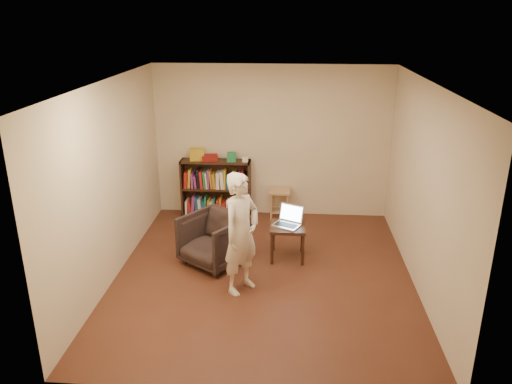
# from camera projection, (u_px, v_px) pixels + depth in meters

# --- Properties ---
(floor) EXTENTS (4.50, 4.50, 0.00)m
(floor) POSITION_uv_depth(u_px,v_px,m) (264.00, 275.00, 6.82)
(floor) COLOR #4C2418
(floor) RESTS_ON ground
(ceiling) EXTENTS (4.50, 4.50, 0.00)m
(ceiling) POSITION_uv_depth(u_px,v_px,m) (265.00, 82.00, 5.93)
(ceiling) COLOR silver
(ceiling) RESTS_ON wall_back
(wall_back) EXTENTS (4.00, 0.00, 4.00)m
(wall_back) POSITION_uv_depth(u_px,v_px,m) (272.00, 142.00, 8.49)
(wall_back) COLOR beige
(wall_back) RESTS_ON floor
(wall_left) EXTENTS (0.00, 4.50, 4.50)m
(wall_left) POSITION_uv_depth(u_px,v_px,m) (111.00, 182.00, 6.52)
(wall_left) COLOR beige
(wall_left) RESTS_ON floor
(wall_right) EXTENTS (0.00, 4.50, 4.50)m
(wall_right) POSITION_uv_depth(u_px,v_px,m) (423.00, 189.00, 6.24)
(wall_right) COLOR beige
(wall_right) RESTS_ON floor
(bookshelf) EXTENTS (1.20, 0.30, 1.00)m
(bookshelf) POSITION_uv_depth(u_px,v_px,m) (216.00, 191.00, 8.70)
(bookshelf) COLOR black
(bookshelf) RESTS_ON floor
(box_yellow) EXTENTS (0.27, 0.21, 0.20)m
(box_yellow) POSITION_uv_depth(u_px,v_px,m) (197.00, 154.00, 8.50)
(box_yellow) COLOR gold
(box_yellow) RESTS_ON bookshelf
(red_cloth) EXTENTS (0.31, 0.25, 0.09)m
(red_cloth) POSITION_uv_depth(u_px,v_px,m) (210.00, 158.00, 8.51)
(red_cloth) COLOR maroon
(red_cloth) RESTS_ON bookshelf
(box_green) EXTENTS (0.16, 0.16, 0.15)m
(box_green) POSITION_uv_depth(u_px,v_px,m) (232.00, 157.00, 8.43)
(box_green) COLOR #217D4A
(box_green) RESTS_ON bookshelf
(box_white) EXTENTS (0.09, 0.09, 0.07)m
(box_white) POSITION_uv_depth(u_px,v_px,m) (245.00, 160.00, 8.42)
(box_white) COLOR silver
(box_white) RESTS_ON bookshelf
(stool) EXTENTS (0.36, 0.36, 0.52)m
(stool) POSITION_uv_depth(u_px,v_px,m) (280.00, 195.00, 8.57)
(stool) COLOR #AA7953
(stool) RESTS_ON floor
(armchair) EXTENTS (1.09, 1.09, 0.72)m
(armchair) POSITION_uv_depth(u_px,v_px,m) (214.00, 240.00, 7.04)
(armchair) COLOR #312320
(armchair) RESTS_ON floor
(side_table) EXTENTS (0.50, 0.50, 0.51)m
(side_table) POSITION_uv_depth(u_px,v_px,m) (288.00, 231.00, 7.16)
(side_table) COLOR black
(side_table) RESTS_ON floor
(laptop) EXTENTS (0.48, 0.46, 0.27)m
(laptop) POSITION_uv_depth(u_px,v_px,m) (288.00, 221.00, 7.14)
(laptop) COLOR silver
(laptop) RESTS_ON side_table
(person) EXTENTS (0.64, 0.69, 1.58)m
(person) POSITION_uv_depth(u_px,v_px,m) (241.00, 234.00, 6.21)
(person) COLOR beige
(person) RESTS_ON floor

